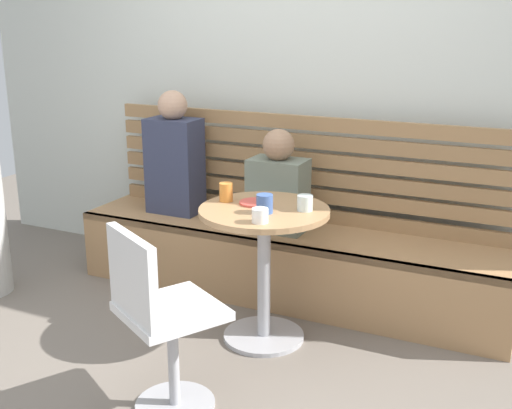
{
  "coord_description": "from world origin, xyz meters",
  "views": [
    {
      "loc": [
        1.42,
        -2.21,
        1.68
      ],
      "look_at": [
        0.05,
        0.66,
        0.75
      ],
      "focal_mm": 44.76,
      "sensor_mm": 36.0,
      "label": 1
    }
  ],
  "objects_px": {
    "booth_bench": "(285,263)",
    "person_child_left": "(278,187)",
    "cup_mug_blue": "(265,204)",
    "cup_glass_short": "(305,203)",
    "cup_tumbler_orange": "(226,192)",
    "cup_ceramic_white": "(260,215)",
    "plate_small": "(255,203)",
    "cafe_table": "(264,249)",
    "white_chair": "(158,316)",
    "person_adult": "(174,158)"
  },
  "relations": [
    {
      "from": "cup_glass_short",
      "to": "cup_mug_blue",
      "type": "bearing_deg",
      "value": -143.88
    },
    {
      "from": "white_chair",
      "to": "plate_small",
      "type": "relative_size",
      "value": 5.0
    },
    {
      "from": "cafe_table",
      "to": "cup_ceramic_white",
      "type": "height_order",
      "value": "cup_ceramic_white"
    },
    {
      "from": "booth_bench",
      "to": "person_adult",
      "type": "bearing_deg",
      "value": 177.06
    },
    {
      "from": "white_chair",
      "to": "cup_glass_short",
      "type": "relative_size",
      "value": 10.63
    },
    {
      "from": "white_chair",
      "to": "cup_ceramic_white",
      "type": "relative_size",
      "value": 10.63
    },
    {
      "from": "cafe_table",
      "to": "person_adult",
      "type": "xyz_separation_m",
      "value": [
        -0.92,
        0.6,
        0.28
      ]
    },
    {
      "from": "booth_bench",
      "to": "cafe_table",
      "type": "relative_size",
      "value": 3.65
    },
    {
      "from": "white_chair",
      "to": "person_child_left",
      "type": "distance_m",
      "value": 1.36
    },
    {
      "from": "cup_ceramic_white",
      "to": "cup_tumbler_orange",
      "type": "height_order",
      "value": "cup_tumbler_orange"
    },
    {
      "from": "cup_mug_blue",
      "to": "cup_tumbler_orange",
      "type": "relative_size",
      "value": 0.95
    },
    {
      "from": "cafe_table",
      "to": "person_adult",
      "type": "height_order",
      "value": "person_adult"
    },
    {
      "from": "person_adult",
      "to": "person_child_left",
      "type": "xyz_separation_m",
      "value": [
        0.76,
        -0.06,
        -0.09
      ]
    },
    {
      "from": "cup_mug_blue",
      "to": "cup_glass_short",
      "type": "xyz_separation_m",
      "value": [
        0.17,
        0.12,
        -0.01
      ]
    },
    {
      "from": "cafe_table",
      "to": "person_child_left",
      "type": "relative_size",
      "value": 1.19
    },
    {
      "from": "person_adult",
      "to": "cup_mug_blue",
      "type": "relative_size",
      "value": 8.45
    },
    {
      "from": "cafe_table",
      "to": "cup_mug_blue",
      "type": "height_order",
      "value": "cup_mug_blue"
    },
    {
      "from": "plate_small",
      "to": "person_adult",
      "type": "bearing_deg",
      "value": 147.41
    },
    {
      "from": "booth_bench",
      "to": "person_child_left",
      "type": "relative_size",
      "value": 4.36
    },
    {
      "from": "cup_mug_blue",
      "to": "cup_glass_short",
      "type": "distance_m",
      "value": 0.21
    },
    {
      "from": "cup_ceramic_white",
      "to": "plate_small",
      "type": "xyz_separation_m",
      "value": [
        -0.16,
        0.28,
        -0.03
      ]
    },
    {
      "from": "cup_ceramic_white",
      "to": "plate_small",
      "type": "relative_size",
      "value": 0.47
    },
    {
      "from": "white_chair",
      "to": "person_child_left",
      "type": "xyz_separation_m",
      "value": [
        -0.03,
        1.34,
        0.25
      ]
    },
    {
      "from": "cup_mug_blue",
      "to": "cup_glass_short",
      "type": "bearing_deg",
      "value": 36.12
    },
    {
      "from": "cup_glass_short",
      "to": "cup_tumbler_orange",
      "type": "distance_m",
      "value": 0.44
    },
    {
      "from": "booth_bench",
      "to": "cup_ceramic_white",
      "type": "bearing_deg",
      "value": -76.39
    },
    {
      "from": "white_chair",
      "to": "person_child_left",
      "type": "bearing_deg",
      "value": 91.12
    },
    {
      "from": "booth_bench",
      "to": "plate_small",
      "type": "distance_m",
      "value": 0.72
    },
    {
      "from": "plate_small",
      "to": "cafe_table",
      "type": "bearing_deg",
      "value": -36.69
    },
    {
      "from": "person_adult",
      "to": "cup_mug_blue",
      "type": "height_order",
      "value": "person_adult"
    },
    {
      "from": "cup_tumbler_orange",
      "to": "plate_small",
      "type": "bearing_deg",
      "value": 7.57
    },
    {
      "from": "person_adult",
      "to": "cup_glass_short",
      "type": "relative_size",
      "value": 10.03
    },
    {
      "from": "person_adult",
      "to": "white_chair",
      "type": "bearing_deg",
      "value": -60.54
    },
    {
      "from": "booth_bench",
      "to": "cup_tumbler_orange",
      "type": "height_order",
      "value": "cup_tumbler_orange"
    },
    {
      "from": "person_adult",
      "to": "plate_small",
      "type": "relative_size",
      "value": 4.72
    },
    {
      "from": "white_chair",
      "to": "cup_glass_short",
      "type": "height_order",
      "value": "white_chair"
    },
    {
      "from": "person_child_left",
      "to": "booth_bench",
      "type": "bearing_deg",
      "value": 23.69
    },
    {
      "from": "cup_glass_short",
      "to": "cup_ceramic_white",
      "type": "height_order",
      "value": "cup_glass_short"
    },
    {
      "from": "white_chair",
      "to": "cup_glass_short",
      "type": "bearing_deg",
      "value": 69.04
    },
    {
      "from": "white_chair",
      "to": "plate_small",
      "type": "xyz_separation_m",
      "value": [
        0.05,
        0.86,
        0.28
      ]
    },
    {
      "from": "person_child_left",
      "to": "cup_glass_short",
      "type": "relative_size",
      "value": 7.75
    },
    {
      "from": "white_chair",
      "to": "cup_tumbler_orange",
      "type": "relative_size",
      "value": 8.5
    },
    {
      "from": "booth_bench",
      "to": "person_child_left",
      "type": "height_order",
      "value": "person_child_left"
    },
    {
      "from": "cup_tumbler_orange",
      "to": "cup_mug_blue",
      "type": "bearing_deg",
      "value": -20.92
    },
    {
      "from": "booth_bench",
      "to": "cafe_table",
      "type": "height_order",
      "value": "cafe_table"
    },
    {
      "from": "booth_bench",
      "to": "cup_ceramic_white",
      "type": "relative_size",
      "value": 33.75
    },
    {
      "from": "plate_small",
      "to": "person_child_left",
      "type": "bearing_deg",
      "value": 98.99
    },
    {
      "from": "white_chair",
      "to": "plate_small",
      "type": "height_order",
      "value": "white_chair"
    },
    {
      "from": "cafe_table",
      "to": "person_child_left",
      "type": "bearing_deg",
      "value": 106.03
    },
    {
      "from": "cafe_table",
      "to": "cup_mug_blue",
      "type": "bearing_deg",
      "value": -63.92
    }
  ]
}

